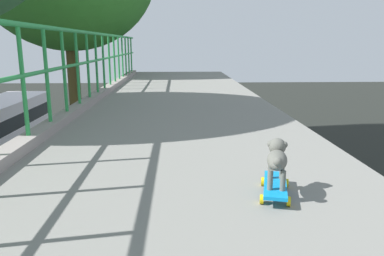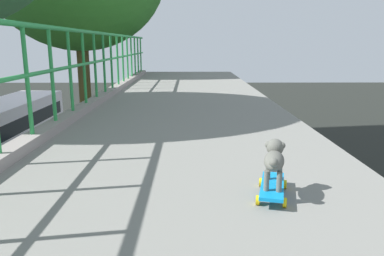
% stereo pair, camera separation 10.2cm
% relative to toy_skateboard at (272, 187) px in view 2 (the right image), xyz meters
% --- Properties ---
extents(toy_skateboard, '(0.28, 0.53, 0.09)m').
position_rel_toy_skateboard_xyz_m(toy_skateboard, '(0.00, 0.00, 0.00)').
color(toy_skateboard, '#0D87D4').
rests_on(toy_skateboard, overpass_deck).
extents(small_dog, '(0.20, 0.38, 0.29)m').
position_rel_toy_skateboard_xyz_m(small_dog, '(0.01, 0.01, 0.20)').
color(small_dog, '#5E5E57').
rests_on(small_dog, toy_skateboard).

